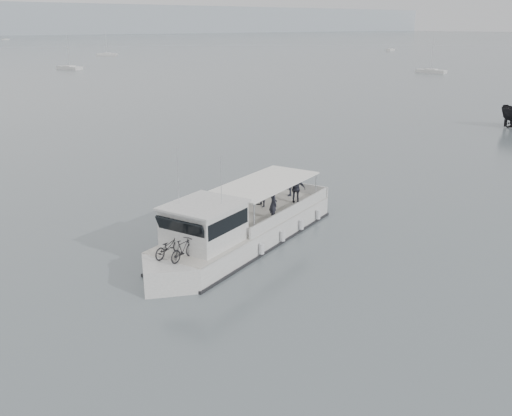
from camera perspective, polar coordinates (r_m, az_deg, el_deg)
ground at (r=28.35m, az=2.46°, el=-2.70°), size 1400.00×1400.00×0.00m
tour_boat at (r=26.29m, az=-2.17°, el=-2.33°), size 12.70×6.74×5.41m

